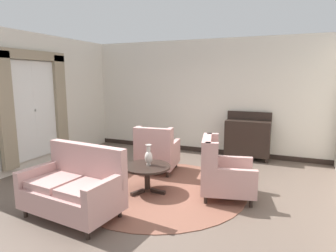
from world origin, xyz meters
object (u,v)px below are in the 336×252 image
at_px(armchair_beside_settee, 222,173).
at_px(sideboard, 247,138).
at_px(porcelain_vase, 149,156).
at_px(armchair_back_corner, 157,153).
at_px(settee, 74,188).
at_px(coffee_table, 147,171).

distance_m(armchair_beside_settee, sideboard, 2.48).
xyz_separation_m(porcelain_vase, armchair_beside_settee, (1.27, 0.22, -0.20)).
height_order(armchair_beside_settee, sideboard, sideboard).
bearing_deg(armchair_back_corner, porcelain_vase, 99.91).
height_order(porcelain_vase, settee, settee).
xyz_separation_m(settee, sideboard, (1.92, 3.98, 0.12)).
bearing_deg(settee, armchair_back_corner, 88.67).
relative_size(settee, armchair_beside_settee, 1.45).
relative_size(coffee_table, armchair_beside_settee, 0.80).
height_order(coffee_table, settee, settee).
xyz_separation_m(coffee_table, armchair_back_corner, (-0.28, 1.00, 0.05)).
relative_size(porcelain_vase, armchair_back_corner, 0.37).
relative_size(porcelain_vase, settee, 0.25).
distance_m(coffee_table, sideboard, 3.07).
xyz_separation_m(coffee_table, porcelain_vase, (0.00, 0.05, 0.25)).
bearing_deg(sideboard, armchair_back_corner, -132.98).
bearing_deg(porcelain_vase, armchair_beside_settee, 10.06).
xyz_separation_m(porcelain_vase, sideboard, (1.35, 2.70, -0.09)).
relative_size(settee, armchair_back_corner, 1.48).
distance_m(porcelain_vase, sideboard, 3.02).
xyz_separation_m(armchair_beside_settee, armchair_back_corner, (-1.55, 0.72, 0.00)).
bearing_deg(armchair_back_corner, coffee_table, 98.87).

